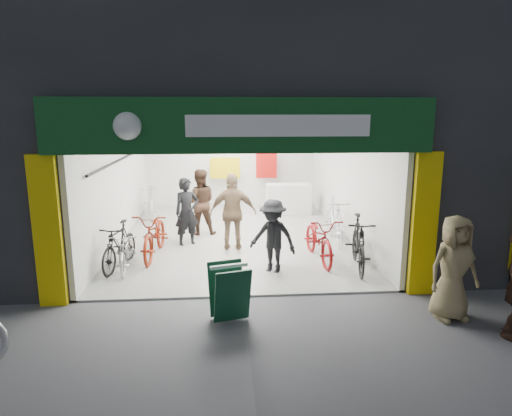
{
  "coord_description": "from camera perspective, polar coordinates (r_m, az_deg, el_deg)",
  "views": [
    {
      "loc": [
        -0.35,
        -7.66,
        3.29
      ],
      "look_at": [
        0.37,
        1.5,
        1.32
      ],
      "focal_mm": 32.0,
      "sensor_mm": 36.0,
      "label": 1
    }
  ],
  "objects": [
    {
      "name": "ground",
      "position": [
        8.35,
        -1.74,
        -11.12
      ],
      "size": [
        60.0,
        60.0,
        0.0
      ],
      "primitive_type": "plane",
      "color": "#56565B",
      "rests_on": "ground"
    },
    {
      "name": "building",
      "position": [
        12.75,
        1.25,
        16.7
      ],
      "size": [
        17.0,
        10.27,
        8.0
      ],
      "color": "#232326",
      "rests_on": "ground"
    },
    {
      "name": "bike_left_front",
      "position": [
        9.96,
        -15.96,
        -5.12
      ],
      "size": [
        0.71,
        1.65,
        0.84
      ],
      "primitive_type": "imported",
      "rotation": [
        0.0,
        0.0,
        0.1
      ],
      "color": "#BAB9BE",
      "rests_on": "ground"
    },
    {
      "name": "bike_left_midfront",
      "position": [
        10.02,
        -16.73,
        -4.58
      ],
      "size": [
        0.8,
        1.73,
        1.01
      ],
      "primitive_type": "imported",
      "rotation": [
        0.0,
        0.0,
        -0.2
      ],
      "color": "black",
      "rests_on": "ground"
    },
    {
      "name": "bike_left_midback",
      "position": [
        10.6,
        -12.5,
        -3.21
      ],
      "size": [
        0.85,
        2.11,
        1.09
      ],
      "primitive_type": "imported",
      "rotation": [
        0.0,
        0.0,
        -0.06
      ],
      "color": "maroon",
      "rests_on": "ground"
    },
    {
      "name": "bike_left_back",
      "position": [
        14.42,
        -12.98,
        0.8
      ],
      "size": [
        0.73,
        1.85,
        1.08
      ],
      "primitive_type": "imported",
      "rotation": [
        0.0,
        0.0,
        0.13
      ],
      "color": "#B6B6BB",
      "rests_on": "ground"
    },
    {
      "name": "bike_right_front",
      "position": [
        9.78,
        12.69,
        -4.35
      ],
      "size": [
        0.86,
        1.96,
        1.14
      ],
      "primitive_type": "imported",
      "rotation": [
        0.0,
        0.0,
        -0.18
      ],
      "color": "black",
      "rests_on": "ground"
    },
    {
      "name": "bike_right_mid",
      "position": [
        10.19,
        7.9,
        -3.81
      ],
      "size": [
        0.82,
        2.01,
        1.04
      ],
      "primitive_type": "imported",
      "rotation": [
        0.0,
        0.0,
        0.07
      ],
      "color": "maroon",
      "rests_on": "ground"
    },
    {
      "name": "bike_right_back",
      "position": [
        11.68,
        9.77,
        -1.47
      ],
      "size": [
        0.64,
        1.97,
        1.17
      ],
      "primitive_type": "imported",
      "rotation": [
        0.0,
        0.0,
        -0.05
      ],
      "color": "silver",
      "rests_on": "ground"
    },
    {
      "name": "customer_a",
      "position": [
        11.27,
        -8.63,
        -0.55
      ],
      "size": [
        0.73,
        0.63,
        1.7
      ],
      "primitive_type": "imported",
      "rotation": [
        0.0,
        0.0,
        0.44
      ],
      "color": "black",
      "rests_on": "ground"
    },
    {
      "name": "customer_b",
      "position": [
        12.21,
        -7.05,
        0.68
      ],
      "size": [
        0.91,
        0.73,
        1.78
      ],
      "primitive_type": "imported",
      "rotation": [
        0.0,
        0.0,
        3.2
      ],
      "color": "#3D271C",
      "rests_on": "ground"
    },
    {
      "name": "customer_c",
      "position": [
        9.27,
        2.12,
        -3.65
      ],
      "size": [
        1.15,
        1.02,
        1.55
      ],
      "primitive_type": "imported",
      "rotation": [
        0.0,
        0.0,
        -0.56
      ],
      "color": "black",
      "rests_on": "ground"
    },
    {
      "name": "customer_d",
      "position": [
        10.76,
        -2.88,
        -0.58
      ],
      "size": [
        1.12,
        0.53,
        1.87
      ],
      "primitive_type": "imported",
      "rotation": [
        0.0,
        0.0,
        3.07
      ],
      "color": "#886A4F",
      "rests_on": "ground"
    },
    {
      "name": "pedestrian_near",
      "position": [
        7.91,
        23.48,
        -6.9
      ],
      "size": [
        0.9,
        0.65,
        1.71
      ],
      "primitive_type": "imported",
      "rotation": [
        0.0,
        0.0,
        0.14
      ],
      "color": "#8B7A51",
      "rests_on": "ground"
    },
    {
      "name": "sandwich_board",
      "position": [
        7.37,
        -3.36,
        -10.26
      ],
      "size": [
        0.71,
        0.72,
        0.89
      ],
      "rotation": [
        0.0,
        0.0,
        0.27
      ],
      "color": "#0F3D25",
      "rests_on": "ground"
    }
  ]
}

